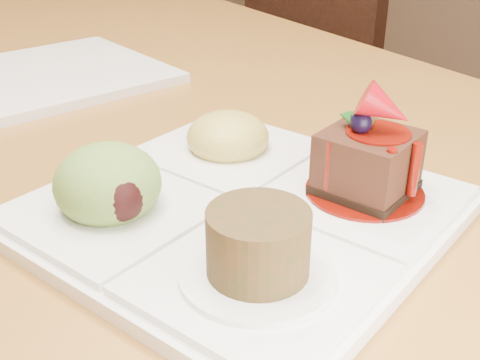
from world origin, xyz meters
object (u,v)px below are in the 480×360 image
dining_table (20,114)px  sampler_plate (233,194)px  second_plate (57,74)px  chair_right (277,87)px

dining_table → sampler_plate: size_ratio=4.97×
sampler_plate → second_plate: 0.43m
chair_right → second_plate: bearing=111.0°
dining_table → second_plate: (0.04, -0.08, 0.07)m
sampler_plate → second_plate: sampler_plate is taller
chair_right → sampler_plate: chair_right is taller
dining_table → sampler_plate: 0.51m
dining_table → chair_right: chair_right is taller
dining_table → sampler_plate: bearing=-85.3°
dining_table → second_plate: bearing=-62.8°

